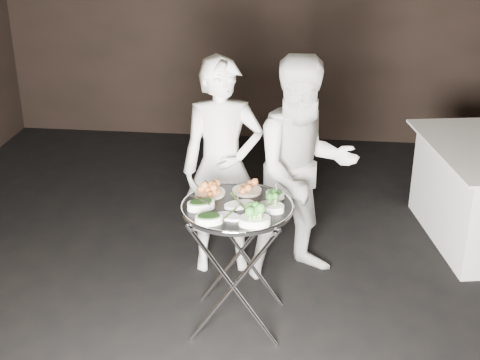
# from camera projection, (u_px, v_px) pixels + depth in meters

# --- Properties ---
(floor) EXTENTS (6.00, 7.00, 0.05)m
(floor) POSITION_uv_depth(u_px,v_px,m) (247.00, 325.00, 4.37)
(floor) COLOR black
(floor) RESTS_ON ground
(wall_back) EXTENTS (6.00, 0.05, 3.00)m
(wall_back) POSITION_uv_depth(u_px,v_px,m) (283.00, 2.00, 6.95)
(wall_back) COLOR black
(wall_back) RESTS_ON floor
(tray_stand) EXTENTS (0.57, 0.48, 0.83)m
(tray_stand) POSITION_uv_depth(u_px,v_px,m) (237.00, 260.00, 4.18)
(tray_stand) COLOR silver
(tray_stand) RESTS_ON floor
(serving_tray) EXTENTS (0.69, 0.69, 0.04)m
(serving_tray) POSITION_uv_depth(u_px,v_px,m) (237.00, 207.00, 4.03)
(serving_tray) COLOR black
(serving_tray) RESTS_ON tray_stand
(potato_plate_a) EXTENTS (0.20, 0.20, 0.07)m
(potato_plate_a) POSITION_uv_depth(u_px,v_px,m) (210.00, 190.00, 4.16)
(potato_plate_a) COLOR beige
(potato_plate_a) RESTS_ON serving_tray
(potato_plate_b) EXTENTS (0.18, 0.18, 0.07)m
(potato_plate_b) POSITION_uv_depth(u_px,v_px,m) (247.00, 188.00, 4.19)
(potato_plate_b) COLOR beige
(potato_plate_b) RESTS_ON serving_tray
(greens_bowl) EXTENTS (0.12, 0.12, 0.07)m
(greens_bowl) POSITION_uv_depth(u_px,v_px,m) (275.00, 194.00, 4.10)
(greens_bowl) COLOR white
(greens_bowl) RESTS_ON serving_tray
(asparagus_plate_a) EXTENTS (0.22, 0.18, 0.04)m
(asparagus_plate_a) POSITION_uv_depth(u_px,v_px,m) (239.00, 204.00, 4.01)
(asparagus_plate_a) COLOR white
(asparagus_plate_a) RESTS_ON serving_tray
(asparagus_plate_b) EXTENTS (0.18, 0.14, 0.03)m
(asparagus_plate_b) POSITION_uv_depth(u_px,v_px,m) (229.00, 216.00, 3.87)
(asparagus_plate_b) COLOR white
(asparagus_plate_b) RESTS_ON serving_tray
(spinach_bowl_a) EXTENTS (0.20, 0.17, 0.07)m
(spinach_bowl_a) POSITION_uv_depth(u_px,v_px,m) (201.00, 204.00, 3.97)
(spinach_bowl_a) COLOR white
(spinach_bowl_a) RESTS_ON serving_tray
(spinach_bowl_b) EXTENTS (0.18, 0.14, 0.07)m
(spinach_bowl_b) POSITION_uv_depth(u_px,v_px,m) (209.00, 218.00, 3.81)
(spinach_bowl_b) COLOR white
(spinach_bowl_b) RESTS_ON serving_tray
(broccoli_bowl_a) EXTENTS (0.18, 0.15, 0.07)m
(broccoli_bowl_a) POSITION_uv_depth(u_px,v_px,m) (271.00, 206.00, 3.95)
(broccoli_bowl_a) COLOR white
(broccoli_bowl_a) RESTS_ON serving_tray
(broccoli_bowl_b) EXTENTS (0.20, 0.16, 0.08)m
(broccoli_bowl_b) POSITION_uv_depth(u_px,v_px,m) (255.00, 219.00, 3.79)
(broccoli_bowl_b) COLOR white
(broccoli_bowl_b) RESTS_ON serving_tray
(serving_utensils) EXTENTS (0.58, 0.42, 0.01)m
(serving_utensils) POSITION_uv_depth(u_px,v_px,m) (241.00, 194.00, 4.06)
(serving_utensils) COLOR silver
(serving_utensils) RESTS_ON serving_tray
(waiter_left) EXTENTS (0.64, 0.49, 1.58)m
(waiter_left) POSITION_uv_depth(u_px,v_px,m) (223.00, 167.00, 4.71)
(waiter_left) COLOR silver
(waiter_left) RESTS_ON floor
(waiter_right) EXTENTS (0.96, 0.87, 1.62)m
(waiter_right) POSITION_uv_depth(u_px,v_px,m) (304.00, 170.00, 4.61)
(waiter_right) COLOR silver
(waiter_right) RESTS_ON floor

